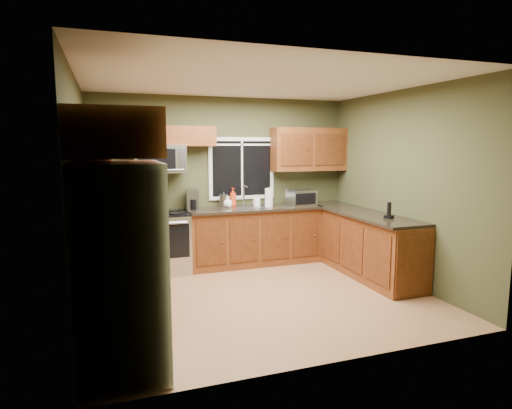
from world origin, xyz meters
TOP-DOWN VIEW (x-y plane):
  - floor at (0.00, 0.00)m, footprint 4.20×4.20m
  - ceiling at (0.00, 0.00)m, footprint 4.20×4.20m
  - back_wall at (0.00, 1.80)m, footprint 4.20×0.00m
  - front_wall at (0.00, -1.80)m, footprint 4.20×0.00m
  - left_wall at (-2.10, 0.00)m, footprint 0.00×3.60m
  - right_wall at (2.10, 0.00)m, footprint 0.00×3.60m
  - window at (0.30, 1.78)m, footprint 1.12×0.03m
  - base_cabinets_left at (-1.80, 0.48)m, footprint 0.60×2.65m
  - countertop_left at (-1.78, 0.48)m, footprint 0.65×2.65m
  - base_cabinets_back at (0.42, 1.50)m, footprint 2.17×0.60m
  - countertop_back at (0.42, 1.48)m, footprint 2.17×0.65m
  - base_cabinets_peninsula at (1.80, 0.54)m, footprint 0.60×2.52m
  - countertop_peninsula at (1.78, 0.55)m, footprint 0.65×2.50m
  - upper_cabinets_left at (-1.94, 0.48)m, footprint 0.33×2.65m
  - upper_cabinets_back_left at (-0.85, 1.64)m, footprint 1.30×0.33m
  - upper_cabinets_back_right at (1.45, 1.64)m, footprint 1.30×0.33m
  - upper_cabinet_over_fridge at (-1.74, -1.30)m, footprint 0.72×0.90m
  - refrigerator at (-1.74, -1.30)m, footprint 0.74×0.90m
  - range at (-1.05, 1.47)m, footprint 0.76×0.69m
  - microwave at (-1.05, 1.61)m, footprint 0.76×0.41m
  - sink at (0.30, 1.49)m, footprint 0.60×0.42m
  - toaster_oven at (1.21, 1.38)m, footprint 0.45×0.37m
  - coffee_maker at (-0.57, 1.61)m, footprint 0.20×0.26m
  - kettle at (-0.05, 1.65)m, footprint 0.18×0.18m
  - paper_towel_roll at (0.65, 1.44)m, footprint 0.15×0.15m
  - soap_bottle_a at (0.12, 1.70)m, footprint 0.15×0.15m
  - soap_bottle_b at (0.48, 1.55)m, footprint 0.09×0.10m
  - soap_bottle_c at (0.00, 1.58)m, footprint 0.18×0.18m
  - cordless_phone at (1.81, -0.12)m, footprint 0.13×0.13m

SIDE VIEW (x-z plane):
  - floor at x=0.00m, z-range 0.00..0.00m
  - base_cabinets_peninsula at x=1.80m, z-range 0.00..0.90m
  - base_cabinets_left at x=-1.80m, z-range 0.00..0.90m
  - base_cabinets_back at x=0.42m, z-range 0.00..0.90m
  - range at x=-1.05m, z-range 0.00..0.94m
  - refrigerator at x=-1.74m, z-range 0.00..1.80m
  - countertop_left at x=-1.78m, z-range 0.90..0.94m
  - countertop_back at x=0.42m, z-range 0.90..0.94m
  - countertop_peninsula at x=1.78m, z-range 0.90..0.94m
  - sink at x=0.30m, z-range 0.77..1.13m
  - cordless_phone at x=1.81m, z-range 0.90..1.12m
  - soap_bottle_c at x=0.00m, z-range 0.94..1.12m
  - soap_bottle_b at x=0.48m, z-range 0.94..1.13m
  - kettle at x=-0.05m, z-range 0.93..1.18m
  - toaster_oven at x=1.21m, z-range 0.94..1.21m
  - coffee_maker at x=-0.57m, z-range 0.93..1.24m
  - soap_bottle_a at x=0.12m, z-range 0.94..1.24m
  - paper_towel_roll at x=0.65m, z-range 0.92..1.26m
  - back_wall at x=0.00m, z-range -0.75..3.45m
  - front_wall at x=0.00m, z-range -0.75..3.45m
  - left_wall at x=-2.10m, z-range -0.45..3.15m
  - right_wall at x=2.10m, z-range -0.45..3.15m
  - window at x=0.30m, z-range 1.04..2.06m
  - microwave at x=-1.05m, z-range 1.52..1.94m
  - upper_cabinets_left at x=-1.94m, z-range 1.50..2.22m
  - upper_cabinets_back_right at x=1.45m, z-range 1.50..2.22m
  - upper_cabinet_over_fridge at x=-1.74m, z-range 1.84..2.22m
  - upper_cabinets_back_left at x=-0.85m, z-range 1.92..2.22m
  - ceiling at x=0.00m, z-range 2.70..2.70m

